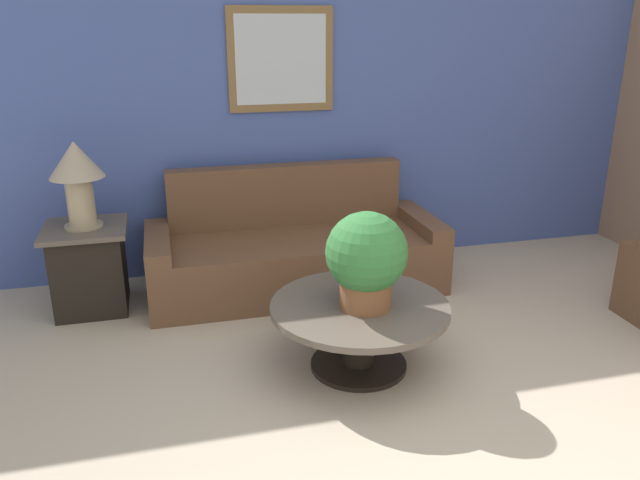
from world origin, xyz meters
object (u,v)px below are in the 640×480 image
at_px(coffee_table, 360,321).
at_px(potted_plant_on_table, 366,258).
at_px(side_table, 90,267).
at_px(table_lamp, 77,172).
at_px(couch_main, 295,252).

relative_size(coffee_table, potted_plant_on_table, 1.86).
xyz_separation_m(side_table, potted_plant_on_table, (1.67, -1.33, 0.41)).
bearing_deg(potted_plant_on_table, side_table, 141.42).
bearing_deg(table_lamp, potted_plant_on_table, -38.58).
bearing_deg(table_lamp, side_table, 0.00).
bearing_deg(table_lamp, coffee_table, -38.03).
xyz_separation_m(coffee_table, side_table, (-1.65, 1.29, 0.01)).
height_order(coffee_table, potted_plant_on_table, potted_plant_on_table).
distance_m(couch_main, coffee_table, 1.32).
bearing_deg(potted_plant_on_table, coffee_table, 114.74).
relative_size(couch_main, potted_plant_on_table, 3.91).
xyz_separation_m(couch_main, side_table, (-1.53, -0.02, 0.03)).
xyz_separation_m(couch_main, coffee_table, (0.11, -1.31, 0.02)).
relative_size(couch_main, coffee_table, 2.10).
distance_m(couch_main, potted_plant_on_table, 1.43).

